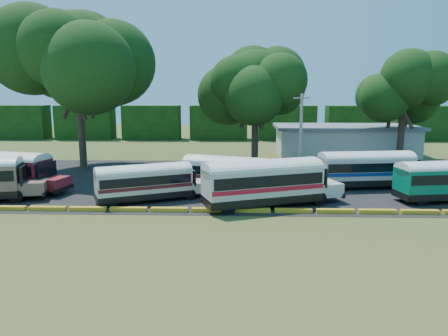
{
  "coord_description": "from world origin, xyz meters",
  "views": [
    {
      "loc": [
        3.52,
        -29.59,
        8.76
      ],
      "look_at": [
        2.32,
        6.0,
        2.36
      ],
      "focal_mm": 35.0,
      "sensor_mm": 36.0,
      "label": 1
    }
  ],
  "objects_px": {
    "bus_red": "(4,169)",
    "bus_white_red": "(266,180)",
    "tree_west": "(77,56)",
    "bus_cream_west": "(146,180)"
  },
  "relations": [
    {
      "from": "bus_red",
      "to": "tree_west",
      "type": "height_order",
      "value": "tree_west"
    },
    {
      "from": "bus_red",
      "to": "tree_west",
      "type": "distance_m",
      "value": 15.59
    },
    {
      "from": "bus_white_red",
      "to": "bus_red",
      "type": "bearing_deg",
      "value": 148.12
    },
    {
      "from": "bus_white_red",
      "to": "tree_west",
      "type": "relative_size",
      "value": 0.65
    },
    {
      "from": "bus_red",
      "to": "bus_white_red",
      "type": "relative_size",
      "value": 0.98
    },
    {
      "from": "bus_red",
      "to": "bus_cream_west",
      "type": "relative_size",
      "value": 1.19
    },
    {
      "from": "bus_red",
      "to": "bus_white_red",
      "type": "distance_m",
      "value": 22.87
    },
    {
      "from": "bus_white_red",
      "to": "tree_west",
      "type": "height_order",
      "value": "tree_west"
    },
    {
      "from": "bus_cream_west",
      "to": "tree_west",
      "type": "height_order",
      "value": "tree_west"
    },
    {
      "from": "bus_cream_west",
      "to": "bus_white_red",
      "type": "xyz_separation_m",
      "value": [
        9.34,
        -1.27,
        0.35
      ]
    }
  ]
}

